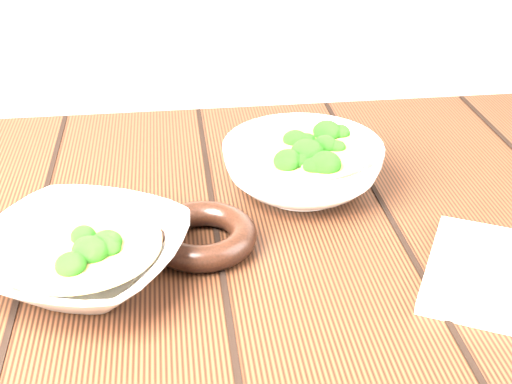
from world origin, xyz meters
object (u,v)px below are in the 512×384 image
Objects in this scene: soup_bowl_back at (302,165)px; trivet at (202,235)px; table at (240,341)px; soup_bowl_front at (81,255)px.

trivet is (-0.13, -0.11, -0.02)m from soup_bowl_back.
table is 4.51× the size of soup_bowl_front.
soup_bowl_back is (0.09, 0.13, 0.15)m from table.
table is 0.14m from trivet.
table is 0.22m from soup_bowl_front.
soup_bowl_back reaches higher than soup_bowl_front.
soup_bowl_front is (-0.16, -0.02, 0.15)m from table.
soup_bowl_front is 2.26× the size of trivet.
soup_bowl_front is at bearing -172.70° from table.
soup_bowl_back is (0.25, 0.15, 0.01)m from soup_bowl_front.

